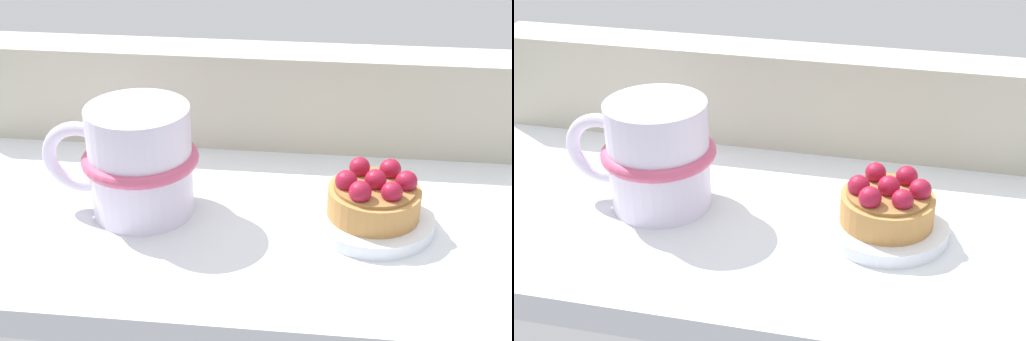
# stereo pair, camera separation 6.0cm
# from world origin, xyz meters

# --- Properties ---
(ground_plane) EXTENTS (0.72, 0.32, 0.02)m
(ground_plane) POSITION_xyz_m (0.00, 0.00, -0.01)
(ground_plane) COLOR silver
(window_rail_back) EXTENTS (0.70, 0.05, 0.10)m
(window_rail_back) POSITION_xyz_m (0.00, 0.13, 0.05)
(window_rail_back) COLOR #B2AD99
(window_rail_back) RESTS_ON ground_plane
(dessert_plate) EXTENTS (0.10, 0.10, 0.01)m
(dessert_plate) POSITION_xyz_m (0.06, -0.02, 0.01)
(dessert_plate) COLOR silver
(dessert_plate) RESTS_ON ground_plane
(raspberry_tart) EXTENTS (0.07, 0.07, 0.04)m
(raspberry_tart) POSITION_xyz_m (0.06, -0.02, 0.03)
(raspberry_tart) COLOR #B77F42
(raspberry_tart) RESTS_ON dessert_plate
(coffee_mug) EXTENTS (0.13, 0.10, 0.09)m
(coffee_mug) POSITION_xyz_m (-0.13, -0.02, 0.05)
(coffee_mug) COLOR silver
(coffee_mug) RESTS_ON ground_plane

